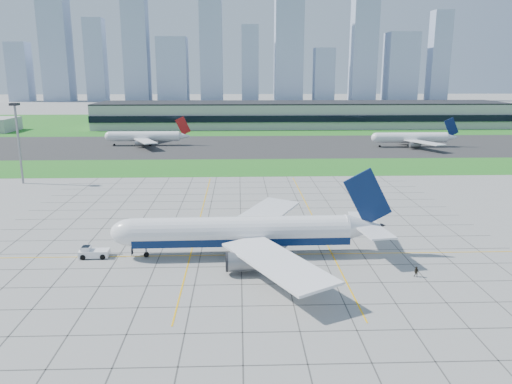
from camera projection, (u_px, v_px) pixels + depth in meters
ground at (241, 251)px, 100.16m from camera, size 1400.00×1400.00×0.00m
grass_median at (240, 167)px, 187.55m from camera, size 700.00×35.00×0.04m
asphalt_taxiway at (239, 146)px, 240.95m from camera, size 700.00×75.00×0.04m
grass_far at (239, 123)px, 347.77m from camera, size 700.00×145.00×0.04m
apron_markings at (243, 234)px, 110.94m from camera, size 120.00×130.00×0.03m
terminal at (301, 114)px, 322.86m from camera, size 260.00×43.00×15.80m
light_mast at (18, 133)px, 157.08m from camera, size 2.50×2.50×25.60m
city_skyline at (231, 50)px, 590.85m from camera, size 523.00×32.40×160.00m
airliner at (244, 232)px, 97.10m from camera, size 54.78×55.51×17.24m
pushback_tug at (93, 252)px, 96.73m from camera, size 8.27×3.00×2.30m
crew_near at (132, 252)px, 97.41m from camera, size 0.76×0.81×1.86m
crew_far at (416, 272)px, 87.50m from camera, size 1.17×1.15×1.91m
distant_jet_1 at (146, 136)px, 241.42m from camera, size 39.17×42.66×14.08m
distant_jet_2 at (413, 138)px, 236.79m from camera, size 39.37×42.66×14.08m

